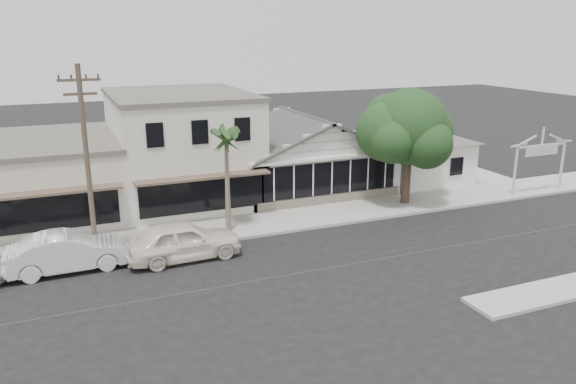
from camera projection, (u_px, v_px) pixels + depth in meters
name	position (u px, v px, depth m)	size (l,w,h in m)	color
ground	(317.00, 270.00, 25.18)	(140.00, 140.00, 0.00)	black
sidewalk_north	(115.00, 243.00, 28.17)	(90.00, 3.50, 0.15)	#9E9991
corner_shop	(304.00, 151.00, 37.36)	(10.40, 8.60, 5.10)	white
side_cottage	(415.00, 160.00, 39.85)	(6.00, 6.00, 3.00)	white
arch_sign	(542.00, 148.00, 35.82)	(4.12, 0.12, 3.95)	white
row_building_near	(181.00, 148.00, 35.14)	(8.00, 10.00, 6.50)	silver
row_building_midnear	(27.00, 180.00, 32.12)	(10.00, 10.00, 4.20)	beige
utility_pole	(87.00, 159.00, 25.13)	(1.80, 0.24, 9.00)	brown
car_0	(183.00, 241.00, 26.18)	(2.15, 5.35, 1.82)	white
car_1	(69.00, 252.00, 24.95)	(1.85, 5.32, 1.75)	silver
shade_tree	(406.00, 129.00, 33.52)	(6.44, 5.82, 7.15)	#47392B
palm_east	(226.00, 138.00, 28.41)	(2.80, 2.80, 6.05)	#726651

